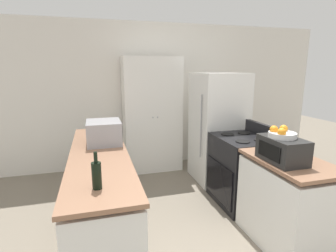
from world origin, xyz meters
name	(u,v)px	position (x,y,z in m)	size (l,w,h in m)	color
wall_back	(146,96)	(0.00, 3.30, 1.30)	(7.00, 0.06, 2.60)	silver
counter_left	(101,193)	(-0.90, 1.32, 0.44)	(0.60, 2.45, 0.91)	silver
counter_right	(286,204)	(0.90, 0.57, 0.44)	(0.60, 0.94, 0.91)	silver
pantry_cabinet	(152,115)	(0.05, 3.01, 1.00)	(0.99, 0.51, 1.99)	white
stove	(241,170)	(0.92, 1.46, 0.47)	(0.66, 0.80, 1.07)	black
refrigerator	(218,128)	(0.97, 2.28, 0.86)	(0.76, 0.77, 1.73)	white
microwave	(104,132)	(-0.83, 1.67, 1.05)	(0.40, 0.45, 0.27)	#939399
wine_bottle	(97,175)	(-0.93, 0.43, 1.02)	(0.07, 0.07, 0.28)	black
toaster_oven	(282,150)	(0.78, 0.55, 1.03)	(0.30, 0.45, 0.24)	black
fruit_bowl	(281,133)	(0.76, 0.56, 1.19)	(0.25, 0.25, 0.11)	silver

